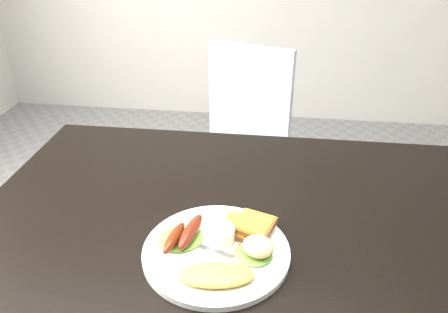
{
  "coord_description": "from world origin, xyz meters",
  "views": [
    {
      "loc": [
        0.05,
        -0.77,
        1.34
      ],
      "look_at": [
        -0.04,
        -0.01,
        0.9
      ],
      "focal_mm": 35.0,
      "sensor_mm": 36.0,
      "label": 1
    }
  ],
  "objects_px": {
    "dining_chair": "(245,160)",
    "person": "(285,107)",
    "dining_table": "(244,223)",
    "plate": "(216,252)"
  },
  "relations": [
    {
      "from": "dining_table",
      "to": "person",
      "type": "distance_m",
      "value": 0.61
    },
    {
      "from": "plate",
      "to": "dining_table",
      "type": "bearing_deg",
      "value": 70.68
    },
    {
      "from": "dining_chair",
      "to": "person",
      "type": "height_order",
      "value": "person"
    },
    {
      "from": "person",
      "to": "plate",
      "type": "xyz_separation_m",
      "value": [
        -0.13,
        -0.74,
        -0.0
      ]
    },
    {
      "from": "plate",
      "to": "person",
      "type": "bearing_deg",
      "value": 80.03
    },
    {
      "from": "dining_table",
      "to": "plate",
      "type": "relative_size",
      "value": 4.18
    },
    {
      "from": "dining_table",
      "to": "person",
      "type": "height_order",
      "value": "person"
    },
    {
      "from": "person",
      "to": "plate",
      "type": "bearing_deg",
      "value": 66.67
    },
    {
      "from": "dining_table",
      "to": "dining_chair",
      "type": "bearing_deg",
      "value": 94.22
    },
    {
      "from": "person",
      "to": "plate",
      "type": "height_order",
      "value": "person"
    }
  ]
}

